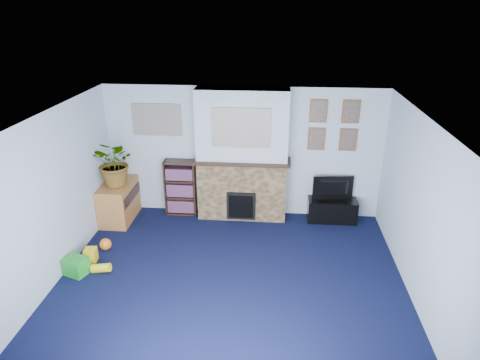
# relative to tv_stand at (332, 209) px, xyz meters

# --- Properties ---
(floor) EXTENTS (5.00, 4.50, 0.01)m
(floor) POSITION_rel_tv_stand_xyz_m (-1.66, -2.03, -0.23)
(floor) COLOR black
(floor) RESTS_ON ground
(ceiling) EXTENTS (5.00, 4.50, 0.01)m
(ceiling) POSITION_rel_tv_stand_xyz_m (-1.66, -2.03, 2.17)
(ceiling) COLOR white
(ceiling) RESTS_ON wall_back
(wall_back) EXTENTS (5.00, 0.04, 2.40)m
(wall_back) POSITION_rel_tv_stand_xyz_m (-1.66, 0.22, 0.97)
(wall_back) COLOR #ABBBCF
(wall_back) RESTS_ON ground
(wall_front) EXTENTS (5.00, 0.04, 2.40)m
(wall_front) POSITION_rel_tv_stand_xyz_m (-1.66, -4.28, 0.97)
(wall_front) COLOR #ABBBCF
(wall_front) RESTS_ON ground
(wall_left) EXTENTS (0.04, 4.50, 2.40)m
(wall_left) POSITION_rel_tv_stand_xyz_m (-4.16, -2.03, 0.97)
(wall_left) COLOR #ABBBCF
(wall_left) RESTS_ON ground
(wall_right) EXTENTS (0.04, 4.50, 2.40)m
(wall_right) POSITION_rel_tv_stand_xyz_m (0.84, -2.03, 0.97)
(wall_right) COLOR #ABBBCF
(wall_right) RESTS_ON ground
(chimney_breast) EXTENTS (1.72, 0.50, 2.40)m
(chimney_breast) POSITION_rel_tv_stand_xyz_m (-1.66, 0.02, 0.96)
(chimney_breast) COLOR brown
(chimney_breast) RESTS_ON ground
(collage_main) EXTENTS (1.00, 0.03, 0.68)m
(collage_main) POSITION_rel_tv_stand_xyz_m (-1.66, -0.19, 1.55)
(collage_main) COLOR gray
(collage_main) RESTS_ON chimney_breast
(collage_left) EXTENTS (0.90, 0.03, 0.58)m
(collage_left) POSITION_rel_tv_stand_xyz_m (-3.21, 0.21, 1.55)
(collage_left) COLOR gray
(collage_left) RESTS_ON wall_back
(portrait_tl) EXTENTS (0.30, 0.03, 0.40)m
(portrait_tl) POSITION_rel_tv_stand_xyz_m (-0.36, 0.20, 1.77)
(portrait_tl) COLOR brown
(portrait_tl) RESTS_ON wall_back
(portrait_tr) EXTENTS (0.30, 0.03, 0.40)m
(portrait_tr) POSITION_rel_tv_stand_xyz_m (0.19, 0.20, 1.77)
(portrait_tr) COLOR brown
(portrait_tr) RESTS_ON wall_back
(portrait_bl) EXTENTS (0.30, 0.03, 0.40)m
(portrait_bl) POSITION_rel_tv_stand_xyz_m (-0.36, 0.20, 1.27)
(portrait_bl) COLOR brown
(portrait_bl) RESTS_ON wall_back
(portrait_br) EXTENTS (0.30, 0.03, 0.40)m
(portrait_br) POSITION_rel_tv_stand_xyz_m (0.19, 0.20, 1.27)
(portrait_br) COLOR brown
(portrait_br) RESTS_ON wall_back
(tv_stand) EXTENTS (0.88, 0.37, 0.42)m
(tv_stand) POSITION_rel_tv_stand_xyz_m (0.00, 0.00, 0.00)
(tv_stand) COLOR black
(tv_stand) RESTS_ON ground
(television) EXTENTS (0.74, 0.18, 0.42)m
(television) POSITION_rel_tv_stand_xyz_m (0.00, 0.02, 0.40)
(television) COLOR black
(television) RESTS_ON tv_stand
(bookshelf) EXTENTS (0.58, 0.28, 1.05)m
(bookshelf) POSITION_rel_tv_stand_xyz_m (-2.81, 0.08, 0.28)
(bookshelf) COLOR black
(bookshelf) RESTS_ON ground
(sideboard) EXTENTS (0.51, 0.91, 0.71)m
(sideboard) POSITION_rel_tv_stand_xyz_m (-3.90, -0.28, 0.12)
(sideboard) COLOR #A16733
(sideboard) RESTS_ON ground
(potted_plant) EXTENTS (0.92, 0.84, 0.85)m
(potted_plant) POSITION_rel_tv_stand_xyz_m (-3.85, -0.33, 0.91)
(potted_plant) COLOR #26661E
(potted_plant) RESTS_ON sideboard
(mantel_clock) EXTENTS (0.10, 0.06, 0.14)m
(mantel_clock) POSITION_rel_tv_stand_xyz_m (-1.78, -0.03, 1.00)
(mantel_clock) COLOR gold
(mantel_clock) RESTS_ON chimney_breast
(mantel_candle) EXTENTS (0.05, 0.05, 0.15)m
(mantel_candle) POSITION_rel_tv_stand_xyz_m (-1.31, -0.03, 1.01)
(mantel_candle) COLOR #B2BFC6
(mantel_candle) RESTS_ON chimney_breast
(mantel_teddy) EXTENTS (0.11, 0.11, 0.11)m
(mantel_teddy) POSITION_rel_tv_stand_xyz_m (-2.21, -0.03, 0.99)
(mantel_teddy) COLOR gray
(mantel_teddy) RESTS_ON chimney_breast
(mantel_can) EXTENTS (0.06, 0.06, 0.13)m
(mantel_can) POSITION_rel_tv_stand_xyz_m (-1.00, -0.03, 0.99)
(mantel_can) COLOR yellow
(mantel_can) RESTS_ON chimney_breast
(green_crate) EXTENTS (0.39, 0.35, 0.26)m
(green_crate) POSITION_rel_tv_stand_xyz_m (-3.96, -2.02, -0.08)
(green_crate) COLOR #198C26
(green_crate) RESTS_ON ground
(toy_ball) EXTENTS (0.19, 0.19, 0.19)m
(toy_ball) POSITION_rel_tv_stand_xyz_m (-3.78, -1.33, -0.14)
(toy_ball) COLOR orange
(toy_ball) RESTS_ON ground
(toy_block) EXTENTS (0.20, 0.20, 0.22)m
(toy_block) POSITION_rel_tv_stand_xyz_m (-3.88, -1.67, -0.12)
(toy_block) COLOR yellow
(toy_block) RESTS_ON ground
(toy_tube) EXTENTS (0.30, 0.13, 0.17)m
(toy_tube) POSITION_rel_tv_stand_xyz_m (-3.61, -1.95, -0.15)
(toy_tube) COLOR yellow
(toy_tube) RESTS_ON ground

